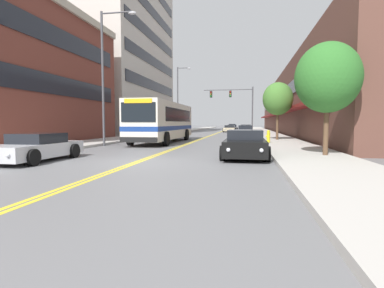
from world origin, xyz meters
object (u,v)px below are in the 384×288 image
Objects in this scene: car_slate_blue_parked_left_mid at (174,131)px; fire_hydrant at (268,136)px; car_black_parked_right_foreground at (245,145)px; car_silver_parked_left_near at (36,148)px; street_tree_right_near at (328,78)px; car_navy_moving_second at (232,127)px; street_lamp_left_near at (107,68)px; traffic_signal_mast at (236,100)px; street_lamp_left_far at (179,95)px; car_red_parked_right_far at (246,130)px; street_tree_right_mid at (278,99)px; car_beige_moving_third at (230,129)px; car_champagne_parked_right_end at (246,129)px; city_bus at (164,120)px; car_dark_grey_moving_lead at (232,128)px; car_white_parked_right_mid at (245,132)px.

fire_hydrant is (10.36, -13.56, -0.01)m from car_slate_blue_parked_left_mid.
car_slate_blue_parked_left_mid reaches higher than car_black_parked_right_foreground.
car_silver_parked_left_near is 0.91× the size of street_tree_right_near.
car_navy_moving_second reaches higher than car_black_parked_right_foreground.
street_lamp_left_near reaches higher than fire_hydrant.
street_lamp_left_far is at bearing -170.70° from traffic_signal_mast.
car_red_parked_right_far is 4.78m from traffic_signal_mast.
car_beige_moving_third is at bearing 101.79° from street_tree_right_mid.
car_champagne_parked_right_end reaches higher than car_red_parked_right_far.
car_champagne_parked_right_end is (6.62, 27.75, -1.20)m from city_bus.
car_red_parked_right_far is at bearing -79.70° from car_dark_grey_moving_lead.
car_silver_parked_left_near is at bearing -104.42° from car_red_parked_right_far.
street_lamp_left_near is (-6.61, -40.68, 4.78)m from car_dark_grey_moving_lead.
car_navy_moving_second is (-3.05, 54.55, 0.01)m from car_black_parked_right_foreground.
street_tree_right_near is at bearing -79.87° from car_white_parked_right_mid.
fire_hydrant is at bearing -81.57° from traffic_signal_mast.
car_beige_moving_third is 5.26× the size of fire_hydrant.
car_silver_parked_left_near is 9.40m from street_lamp_left_near.
street_tree_right_near is at bearing -84.58° from car_champagne_parked_right_end.
car_white_parked_right_mid is at bearing -84.16° from car_dark_grey_moving_lead.
car_navy_moving_second is 49.88m from street_lamp_left_near.
street_lamp_left_far reaches higher than street_tree_right_mid.
street_lamp_left_far is at bearing 127.69° from street_tree_right_mid.
street_lamp_left_far reaches higher than car_white_parked_right_mid.
car_white_parked_right_mid is at bearing 56.85° from city_bus.
car_navy_moving_second is at bearing 96.90° from street_tree_right_near.
car_white_parked_right_mid is at bearing -81.01° from traffic_signal_mast.
car_dark_grey_moving_lead reaches higher than car_beige_moving_third.
city_bus is 36.22m from car_dark_grey_moving_lead.
car_white_parked_right_mid is at bearing -90.39° from car_red_parked_right_far.
street_tree_right_mid reaches higher than car_white_parked_right_mid.
car_champagne_parked_right_end is 5.33× the size of fire_hydrant.
car_navy_moving_second is 0.45× the size of street_lamp_left_far.
car_champagne_parked_right_end is 34.08m from street_lamp_left_near.
car_black_parked_right_foreground is 13.05m from street_tree_right_mid.
street_lamp_left_far reaches higher than car_dark_grey_moving_lead.
car_dark_grey_moving_lead is at bearing 100.30° from car_red_parked_right_far.
car_champagne_parked_right_end is at bearing 78.00° from car_silver_parked_left_near.
traffic_signal_mast is 1.45× the size of street_tree_right_mid.
traffic_signal_mast is at bearing 98.99° from car_white_parked_right_mid.
car_red_parked_right_far is at bearing 70.06° from street_lamp_left_near.
street_tree_right_near is at bearing -65.09° from street_lamp_left_far.
car_slate_blue_parked_left_mid reaches higher than fire_hydrant.
car_white_parked_right_mid is (-0.04, 20.13, 0.01)m from car_black_parked_right_foreground.
city_bus is at bearing -80.07° from car_slate_blue_parked_left_mid.
car_dark_grey_moving_lead is 37.95m from fire_hydrant.
car_dark_grey_moving_lead is 17.22m from traffic_signal_mast.
car_red_parked_right_far is 0.87× the size of street_tree_right_mid.
car_navy_moving_second is 27.72m from street_lamp_left_far.
street_tree_right_near reaches higher than car_beige_moving_third.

